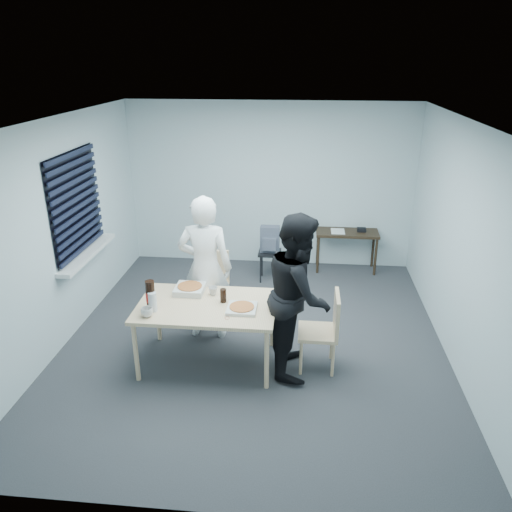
# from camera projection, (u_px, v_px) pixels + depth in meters

# --- Properties ---
(room) EXTENTS (5.00, 5.00, 5.00)m
(room) POSITION_uv_depth(u_px,v_px,m) (79.00, 211.00, 6.11)
(room) COLOR #2F3034
(room) RESTS_ON ground
(dining_table) EXTENTS (1.49, 0.94, 0.73)m
(dining_table) POSITION_uv_depth(u_px,v_px,m) (207.00, 309.00, 5.40)
(dining_table) COLOR beige
(dining_table) RESTS_ON ground
(chair_far) EXTENTS (0.42, 0.42, 0.89)m
(chair_far) POSITION_uv_depth(u_px,v_px,m) (212.00, 280.00, 6.46)
(chair_far) COLOR beige
(chair_far) RESTS_ON ground
(chair_right) EXTENTS (0.42, 0.42, 0.89)m
(chair_right) POSITION_uv_depth(u_px,v_px,m) (326.00, 326.00, 5.36)
(chair_right) COLOR beige
(chair_right) RESTS_ON ground
(person_white) EXTENTS (0.65, 0.42, 1.77)m
(person_white) POSITION_uv_depth(u_px,v_px,m) (205.00, 268.00, 5.88)
(person_white) COLOR white
(person_white) RESTS_ON ground
(person_black) EXTENTS (0.47, 0.86, 1.77)m
(person_black) POSITION_uv_depth(u_px,v_px,m) (299.00, 294.00, 5.24)
(person_black) COLOR black
(person_black) RESTS_ON ground
(side_table) EXTENTS (0.97, 0.43, 0.65)m
(side_table) POSITION_uv_depth(u_px,v_px,m) (347.00, 236.00, 7.85)
(side_table) COLOR #362616
(side_table) RESTS_ON ground
(stool) EXTENTS (0.33, 0.33, 0.46)m
(stool) POSITION_uv_depth(u_px,v_px,m) (270.00, 258.00, 7.57)
(stool) COLOR black
(stool) RESTS_ON ground
(backpack) EXTENTS (0.29, 0.21, 0.40)m
(backpack) POSITION_uv_depth(u_px,v_px,m) (270.00, 240.00, 7.45)
(backpack) COLOR #555963
(backpack) RESTS_ON stool
(pizza_box_a) EXTENTS (0.32, 0.32, 0.08)m
(pizza_box_a) POSITION_uv_depth(u_px,v_px,m) (190.00, 289.00, 5.64)
(pizza_box_a) COLOR silver
(pizza_box_a) RESTS_ON dining_table
(pizza_box_b) EXTENTS (0.31, 0.31, 0.04)m
(pizza_box_b) POSITION_uv_depth(u_px,v_px,m) (242.00, 308.00, 5.25)
(pizza_box_b) COLOR silver
(pizza_box_b) RESTS_ON dining_table
(mug_a) EXTENTS (0.17, 0.17, 0.10)m
(mug_a) POSITION_uv_depth(u_px,v_px,m) (147.00, 312.00, 5.11)
(mug_a) COLOR silver
(mug_a) RESTS_ON dining_table
(mug_b) EXTENTS (0.10, 0.10, 0.09)m
(mug_b) POSITION_uv_depth(u_px,v_px,m) (213.00, 291.00, 5.58)
(mug_b) COLOR silver
(mug_b) RESTS_ON dining_table
(cola_glass) EXTENTS (0.08, 0.08, 0.15)m
(cola_glass) POSITION_uv_depth(u_px,v_px,m) (223.00, 296.00, 5.40)
(cola_glass) COLOR black
(cola_glass) RESTS_ON dining_table
(soda_bottle) EXTENTS (0.10, 0.10, 0.32)m
(soda_bottle) POSITION_uv_depth(u_px,v_px,m) (151.00, 295.00, 5.23)
(soda_bottle) COLOR black
(soda_bottle) RESTS_ON dining_table
(plastic_cups) EXTENTS (0.09, 0.09, 0.21)m
(plastic_cups) POSITION_uv_depth(u_px,v_px,m) (153.00, 302.00, 5.20)
(plastic_cups) COLOR silver
(plastic_cups) RESTS_ON dining_table
(rubber_band) EXTENTS (0.05, 0.05, 0.00)m
(rubber_band) POSITION_uv_depth(u_px,v_px,m) (227.00, 318.00, 5.09)
(rubber_band) COLOR red
(rubber_band) RESTS_ON dining_table
(papers) EXTENTS (0.25, 0.31, 0.00)m
(papers) POSITION_uv_depth(u_px,v_px,m) (338.00, 231.00, 7.83)
(papers) COLOR white
(papers) RESTS_ON side_table
(black_box) EXTENTS (0.15, 0.11, 0.06)m
(black_box) POSITION_uv_depth(u_px,v_px,m) (362.00, 230.00, 7.82)
(black_box) COLOR black
(black_box) RESTS_ON side_table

